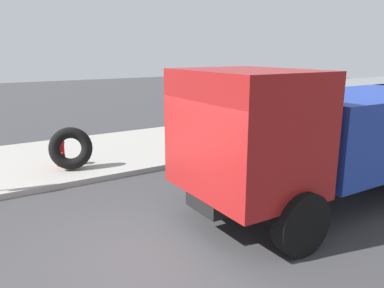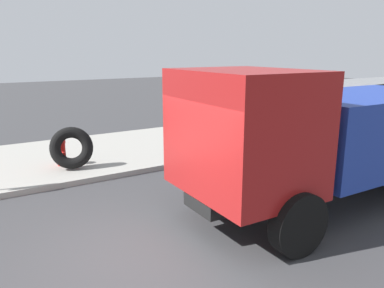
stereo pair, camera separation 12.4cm
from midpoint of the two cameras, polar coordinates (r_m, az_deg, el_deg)
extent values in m
plane|color=#38383A|center=(6.61, -6.83, -16.36)|extent=(80.00, 80.00, 0.00)
cube|color=#99968E|center=(12.37, -20.13, -2.24)|extent=(36.00, 5.00, 0.15)
cylinder|color=red|center=(11.33, -19.46, -1.62)|extent=(0.24, 0.24, 0.61)
sphere|color=red|center=(11.25, -19.61, 0.22)|extent=(0.28, 0.28, 0.28)
cylinder|color=red|center=(11.11, -19.23, -1.51)|extent=(0.11, 0.19, 0.11)
cylinder|color=red|center=(11.52, -19.74, -1.02)|extent=(0.11, 0.19, 0.11)
cylinder|color=red|center=(11.13, -19.20, -1.87)|extent=(0.13, 0.19, 0.13)
torus|color=black|center=(10.82, -18.08, -0.62)|extent=(1.26, 0.84, 1.19)
cube|color=#1E3899|center=(9.62, 24.44, 2.30)|extent=(4.84, 2.58, 1.60)
cube|color=maroon|center=(6.91, 7.56, 1.89)|extent=(2.04, 2.53, 2.20)
cube|color=black|center=(8.97, 19.86, -4.18)|extent=(7.01, 1.02, 0.24)
cylinder|color=black|center=(6.61, 15.54, -11.45)|extent=(1.11, 0.32, 1.10)
cylinder|color=black|center=(8.36, 2.93, -5.52)|extent=(1.11, 0.32, 1.10)
cylinder|color=black|center=(11.50, 22.20, -1.14)|extent=(1.11, 0.32, 1.10)
cylinder|color=black|center=(14.12, 20.84, 1.60)|extent=(1.10, 0.31, 1.10)
camera|label=1|loc=(0.06, -90.37, -0.09)|focal=35.48mm
camera|label=2|loc=(0.06, 89.63, 0.09)|focal=35.48mm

